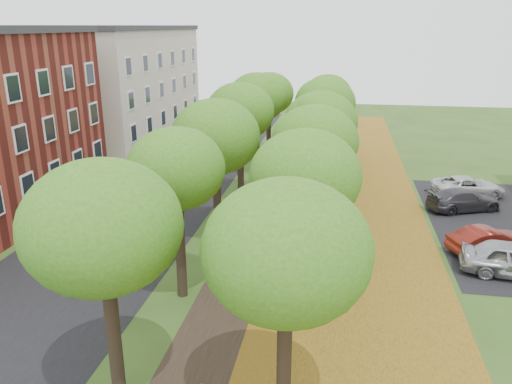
% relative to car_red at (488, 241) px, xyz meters
% --- Properties ---
extents(street_asphalt, '(8.00, 70.00, 0.01)m').
position_rel_car_red_xyz_m(street_asphalt, '(-18.50, 2.77, -0.63)').
color(street_asphalt, black).
rests_on(street_asphalt, ground).
extents(footpath, '(3.20, 70.00, 0.01)m').
position_rel_car_red_xyz_m(footpath, '(-11.00, 2.77, -0.63)').
color(footpath, black).
rests_on(footpath, ground).
extents(leaf_verge, '(7.50, 70.00, 0.01)m').
position_rel_car_red_xyz_m(leaf_verge, '(-6.00, 2.77, -0.63)').
color(leaf_verge, olive).
rests_on(leaf_verge, ground).
extents(tree_row_west, '(3.99, 33.99, 6.82)m').
position_rel_car_red_xyz_m(tree_row_west, '(-13.20, 2.77, 4.45)').
color(tree_row_west, black).
rests_on(tree_row_west, ground).
extents(tree_row_east, '(3.99, 33.99, 6.82)m').
position_rel_car_red_xyz_m(tree_row_east, '(-8.40, 2.77, 4.45)').
color(tree_row_east, black).
rests_on(tree_row_east, ground).
extents(building_cream, '(10.30, 20.30, 10.40)m').
position_rel_car_red_xyz_m(building_cream, '(-28.00, 20.77, 4.57)').
color(building_cream, beige).
rests_on(building_cream, ground).
extents(car_red, '(4.07, 2.68, 1.27)m').
position_rel_car_red_xyz_m(car_red, '(0.00, 0.00, 0.00)').
color(car_red, maroon).
rests_on(car_red, ground).
extents(car_grey, '(4.71, 3.27, 1.27)m').
position_rel_car_red_xyz_m(car_grey, '(0.13, 6.01, -0.00)').
color(car_grey, '#36363C').
rests_on(car_grey, ground).
extents(car_white, '(4.76, 2.82, 1.24)m').
position_rel_car_red_xyz_m(car_white, '(1.00, 8.83, -0.01)').
color(car_white, silver).
rests_on(car_white, ground).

